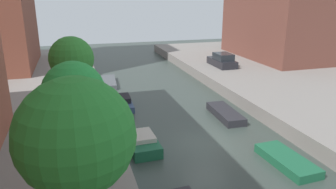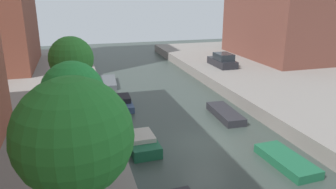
# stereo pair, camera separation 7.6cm
# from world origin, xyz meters

# --- Properties ---
(ground_plane) EXTENTS (84.00, 84.00, 0.00)m
(ground_plane) POSITION_xyz_m (0.00, 0.00, 0.00)
(ground_plane) COLOR #333D38
(low_block_right) EXTENTS (10.00, 14.00, 9.80)m
(low_block_right) POSITION_xyz_m (18.00, 18.13, 5.90)
(low_block_right) COLOR brown
(low_block_right) RESTS_ON quay_right
(street_tree_1) EXTENTS (2.84, 2.84, 5.78)m
(street_tree_1) POSITION_xyz_m (-7.18, -8.68, 5.32)
(street_tree_1) COLOR #4E3C2B
(street_tree_1) RESTS_ON quay_left
(street_tree_2) EXTENTS (2.42, 2.42, 5.12)m
(street_tree_2) POSITION_xyz_m (-7.18, -3.53, 4.86)
(street_tree_2) COLOR brown
(street_tree_2) RESTS_ON quay_left
(street_tree_3) EXTENTS (2.49, 2.49, 5.30)m
(street_tree_3) POSITION_xyz_m (-7.18, 2.64, 5.02)
(street_tree_3) COLOR brown
(street_tree_3) RESTS_ON quay_left
(parked_car) EXTENTS (1.81, 4.07, 1.42)m
(parked_car) POSITION_xyz_m (8.30, 15.14, 1.59)
(parked_car) COLOR black
(parked_car) RESTS_ON quay_right
(moored_boat_left_3) EXTENTS (1.66, 3.16, 0.88)m
(moored_boat_left_3) POSITION_xyz_m (-3.71, 0.56, 0.38)
(moored_boat_left_3) COLOR #195638
(moored_boat_left_3) RESTS_ON ground_plane
(moored_boat_left_4) EXTENTS (1.37, 3.25, 0.85)m
(moored_boat_left_4) POSITION_xyz_m (-3.60, 7.93, 0.35)
(moored_boat_left_4) COLOR #33476B
(moored_boat_left_4) RESTS_ON ground_plane
(moored_boat_left_5) EXTENTS (1.71, 4.40, 0.45)m
(moored_boat_left_5) POSITION_xyz_m (-3.97, 14.86, 0.23)
(moored_boat_left_5) COLOR #4C5156
(moored_boat_left_5) RESTS_ON ground_plane
(moored_boat_right_2) EXTENTS (1.70, 3.70, 0.46)m
(moored_boat_right_2) POSITION_xyz_m (3.12, -3.35, 0.23)
(moored_boat_right_2) COLOR #195638
(moored_boat_right_2) RESTS_ON ground_plane
(moored_boat_right_3) EXTENTS (1.55, 4.10, 0.52)m
(moored_boat_right_3) POSITION_xyz_m (3.09, 3.71, 0.26)
(moored_boat_right_3) COLOR #232328
(moored_boat_right_3) RESTS_ON ground_plane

